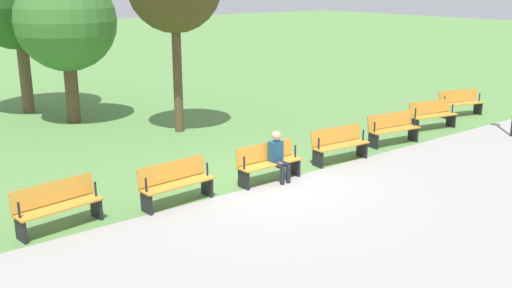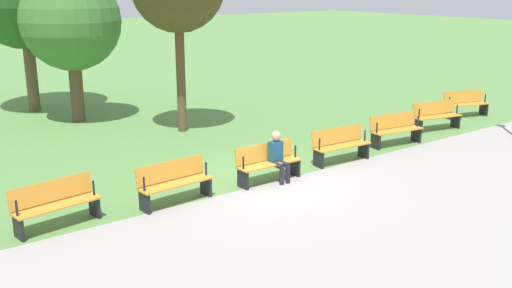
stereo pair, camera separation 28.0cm
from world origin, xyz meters
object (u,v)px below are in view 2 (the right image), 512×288
Objects in this scene: bench_2 at (395,129)px; bench_6 at (56,203)px; bench_5 at (174,182)px; bench_1 at (436,115)px; bench_0 at (465,103)px; person_seated at (278,155)px; bench_4 at (268,162)px; bench_3 at (340,144)px; tree_2 at (71,21)px.

bench_2 is 1.00× the size of bench_6.
bench_5 is at bearing 9.45° from bench_2.
bench_0 is at bearing -155.45° from bench_1.
person_seated is (9.47, 1.42, 0.17)m from bench_0.
bench_1 is 7.31m from bench_4.
bench_0 is 1.02× the size of bench_3.
bench_3 is at bearing 24.56° from bench_0.
person_seated is at bearing 9.40° from bench_3.
bench_2 and bench_5 have the same top height.
bench_3 is at bearing -178.12° from bench_4.
bench_5 is (9.72, 0.64, 0.00)m from bench_1.
person_seated is (2.25, 0.22, 0.17)m from bench_3.
bench_5 is (7.31, 0.24, 0.00)m from bench_2.
bench_4 is 0.29m from person_seated.
bench_5 is at bearing 15.12° from bench_1.
bench_1 is at bearing -174.35° from bench_4.
bench_3 and bench_4 have the same top height.
person_seated is (-2.63, 0.22, 0.17)m from bench_5.
bench_2 is at bearing 178.10° from bench_5.
bench_3 is at bearing 176.22° from bench_5.
bench_3 is 2.27m from person_seated.
bench_2 is 4.88m from bench_4.
bench_0 is 1.04× the size of bench_4.
bench_0 is at bearing -161.12° from bench_2.
person_seated is at bearing 18.28° from bench_1.
bench_4 is (4.87, 0.32, 0.00)m from bench_2.
bench_0 is 9.57m from person_seated.
bench_0 and bench_4 have the same top height.
tree_2 is (8.65, -7.93, 2.83)m from bench_1.
person_seated is at bearing 142.75° from bench_4.
bench_5 is 0.99× the size of bench_6.
bench_0 is at bearing 176.20° from bench_6.
bench_0 is 13.56m from tree_2.
tree_2 is (-1.06, -8.57, 2.83)m from bench_5.
bench_0 is 1.00× the size of bench_1.
person_seated is (4.68, 0.46, 0.17)m from bench_2.
bench_4 is 0.97× the size of bench_6.
bench_2 is 1.42× the size of person_seated.
bench_4 is 1.38× the size of person_seated.
bench_6 is (7.31, -0.24, 0.00)m from bench_3.
person_seated is at bearing 100.09° from tree_2.
person_seated is (7.09, 0.86, 0.17)m from bench_1.
bench_4 is at bearing 22.67° from bench_0.
bench_2 is (4.78, 0.96, 0.00)m from bench_0.
bench_0 is at bearing -178.13° from bench_5.
person_seated reaches higher than bench_5.
bench_4 and bench_6 have the same top height.
bench_3 is at bearing -174.38° from person_seated.
bench_4 is at bearing -37.25° from person_seated.
person_seated is 9.32m from tree_2.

